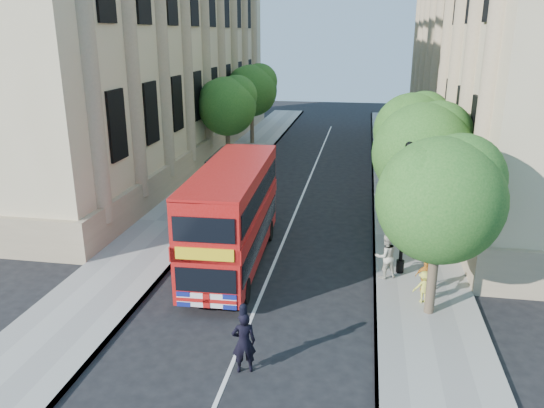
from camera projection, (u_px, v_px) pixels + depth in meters
The scene contains 17 objects.
ground at pixel (239, 348), 15.89m from camera, with size 120.00×120.00×0.00m, color black.
pavement_right at pixel (412, 238), 24.29m from camera, with size 3.50×80.00×0.12m, color gray.
pavement_left at pixel (173, 223), 26.19m from camera, with size 3.50×80.00×0.12m, color gray.
building_right at pixel (538, 33), 33.32m from camera, with size 12.00×38.00×18.00m, color #C2B086.
building_left at pixel (127, 33), 37.89m from camera, with size 12.00×38.00×18.00m, color #C2B086.
tree_right_near at pixel (442, 194), 16.46m from camera, with size 4.00×4.00×6.08m.
tree_right_mid at pixel (424, 148), 22.02m from camera, with size 4.20×4.20×6.37m.
tree_right_far at pixel (413, 127), 27.68m from camera, with size 4.00×4.00×6.15m.
tree_left_far at pixel (228, 103), 36.15m from camera, with size 4.00×4.00×6.30m.
tree_left_back at pixel (252, 88), 43.56m from camera, with size 4.20×4.20×6.65m.
lamp_post at pixel (404, 214), 19.91m from camera, with size 0.32×0.32×5.16m.
double_decker_bus at pixel (233, 213), 20.89m from camera, with size 2.65×8.79×4.02m.
box_van at pixel (234, 190), 26.29m from camera, with size 2.49×5.69×3.21m.
police_constable at pixel (244, 342), 14.54m from camera, with size 0.67×0.44×1.83m, color black.
woman_pedestrian at pixel (386, 256), 19.96m from camera, with size 0.84×0.66×1.74m, color beige.
child_a at pixel (425, 276), 18.90m from camera, with size 0.71×0.29×1.21m, color orange.
child_b at pixel (424, 287), 18.18m from camera, with size 0.75×0.43×1.15m, color #D2D147.
Camera 1 is at (3.38, -13.40, 9.01)m, focal length 35.00 mm.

